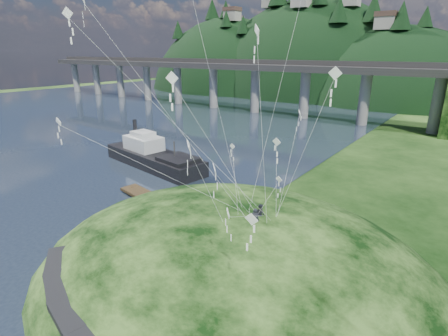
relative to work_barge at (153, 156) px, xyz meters
The scene contains 10 objects.
ground 24.74m from the work_barge, 43.04° to the right, with size 320.00×320.00×0.00m, color black.
water 55.57m from the work_barge, 166.30° to the left, with size 240.00×240.00×0.00m, color #2B394F.
grass_hill 30.14m from the work_barge, 29.69° to the right, with size 36.00×32.00×13.00m.
footpath 36.84m from the work_barge, 46.20° to the right, with size 22.29×5.84×0.83m.
bridge 54.47m from the work_barge, 98.99° to the left, with size 160.00×11.00×15.00m.
far_ridge 108.77m from the work_barge, 103.63° to the left, with size 153.00×70.00×94.50m.
work_barge is the anchor object (origin of this frame).
wooden_dock 15.63m from the work_barge, 40.32° to the right, with size 14.28×4.46×1.01m.
kite_flyers 31.38m from the work_barge, 26.75° to the right, with size 1.05×1.76×1.94m.
kite_swarm 31.99m from the work_barge, 31.90° to the right, with size 17.59×17.82×19.11m.
Camera 1 is at (22.42, -18.93, 17.43)m, focal length 28.00 mm.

